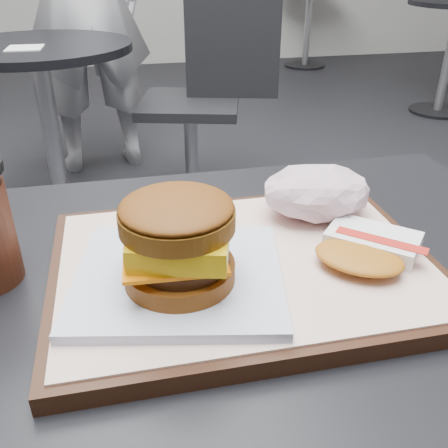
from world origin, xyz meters
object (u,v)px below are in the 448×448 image
customer_table (220,427)px  breakfast_sandwich (179,250)px  hash_brown (367,248)px  serving_tray (244,267)px  neighbor_table (45,97)px  neighbor_chair (205,92)px  crumpled_wrapper (317,192)px

customer_table → breakfast_sandwich: 0.25m
customer_table → hash_brown: bearing=2.9°
serving_tray → neighbor_table: bearing=103.3°
neighbor_chair → crumpled_wrapper: bearing=-95.5°
serving_tray → crumpled_wrapper: bearing=36.0°
breakfast_sandwich → hash_brown: size_ratio=1.63×
breakfast_sandwich → neighbor_chair: size_ratio=0.25×
serving_tray → neighbor_chair: 1.77m
breakfast_sandwich → neighbor_table: bearing=100.7°
customer_table → serving_tray: bearing=43.2°
hash_brown → neighbor_table: 1.74m
customer_table → hash_brown: (0.15, 0.01, 0.22)m
hash_brown → crumpled_wrapper: 0.10m
neighbor_table → crumpled_wrapper: bearing=-72.5°
customer_table → hash_brown: hash_brown is taller
serving_tray → neighbor_chair: (0.26, 1.73, -0.27)m
breakfast_sandwich → hash_brown: 0.19m
serving_tray → breakfast_sandwich: bearing=-154.7°
serving_tray → crumpled_wrapper: size_ratio=3.05×
customer_table → neighbor_table: 1.69m
serving_tray → neighbor_chair: size_ratio=0.43×
breakfast_sandwich → neighbor_chair: 1.82m
customer_table → neighbor_chair: neighbor_chair is taller
breakfast_sandwich → neighbor_table: size_ratio=0.29×
crumpled_wrapper → serving_tray: bearing=-144.0°
customer_table → neighbor_chair: 1.78m
hash_brown → neighbor_chair: size_ratio=0.15×
breakfast_sandwich → neighbor_table: (-0.31, 1.65, -0.28)m
customer_table → neighbor_chair: size_ratio=0.91×
serving_tray → hash_brown: bearing=-10.3°
customer_table → hash_brown: size_ratio=5.93×
breakfast_sandwich → hash_brown: bearing=3.1°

